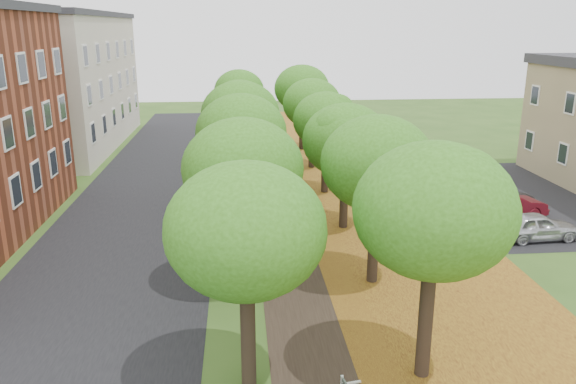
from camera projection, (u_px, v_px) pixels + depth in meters
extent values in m
plane|color=#2D4C19|center=(329.00, 379.00, 15.43)|extent=(120.00, 120.00, 0.00)
cube|color=black|center=(141.00, 213.00, 29.11)|extent=(8.00, 70.00, 0.01)
cube|color=black|center=(284.00, 209.00, 29.75)|extent=(3.20, 70.00, 0.01)
cube|color=#A0761D|center=(377.00, 206.00, 30.17)|extent=(7.50, 70.00, 0.01)
cube|color=black|center=(519.00, 197.00, 31.85)|extent=(9.00, 16.00, 0.01)
cylinder|color=black|center=(248.00, 332.00, 14.80)|extent=(0.40, 0.40, 3.13)
ellipsoid|color=#2F6314|center=(246.00, 231.00, 13.98)|extent=(3.98, 3.98, 3.39)
cylinder|color=black|center=(245.00, 247.00, 20.53)|extent=(0.40, 0.40, 3.13)
ellipsoid|color=#2F6314|center=(243.00, 171.00, 19.71)|extent=(3.98, 3.98, 3.39)
cylinder|color=black|center=(243.00, 199.00, 26.26)|extent=(0.40, 0.40, 3.13)
ellipsoid|color=#2F6314|center=(241.00, 138.00, 25.44)|extent=(3.98, 3.98, 3.39)
cylinder|color=black|center=(242.00, 168.00, 31.99)|extent=(0.40, 0.40, 3.13)
ellipsoid|color=#2F6314|center=(240.00, 118.00, 31.17)|extent=(3.98, 3.98, 3.39)
cylinder|color=black|center=(241.00, 146.00, 37.72)|extent=(0.40, 0.40, 3.13)
ellipsoid|color=#2F6314|center=(240.00, 104.00, 36.90)|extent=(3.98, 3.98, 3.39)
cylinder|color=black|center=(240.00, 130.00, 43.45)|extent=(0.40, 0.40, 3.13)
ellipsoid|color=#2F6314|center=(239.00, 93.00, 42.63)|extent=(3.98, 3.98, 3.39)
cylinder|color=black|center=(425.00, 324.00, 15.20)|extent=(0.40, 0.40, 3.13)
ellipsoid|color=#2F6314|center=(433.00, 225.00, 14.39)|extent=(3.98, 3.98, 3.39)
cylinder|color=black|center=(373.00, 242.00, 20.93)|extent=(0.40, 0.40, 3.13)
ellipsoid|color=#2F6314|center=(377.00, 168.00, 20.12)|extent=(3.98, 3.98, 3.39)
cylinder|color=black|center=(344.00, 196.00, 26.66)|extent=(0.40, 0.40, 3.13)
ellipsoid|color=#2F6314|center=(346.00, 137.00, 25.85)|extent=(3.98, 3.98, 3.39)
cylinder|color=black|center=(325.00, 166.00, 32.39)|extent=(0.40, 0.40, 3.13)
ellipsoid|color=#2F6314|center=(326.00, 117.00, 31.58)|extent=(3.98, 3.98, 3.39)
cylinder|color=black|center=(311.00, 145.00, 38.12)|extent=(0.40, 0.40, 3.13)
ellipsoid|color=#2F6314|center=(312.00, 103.00, 37.31)|extent=(3.98, 3.98, 3.39)
cylinder|color=black|center=(302.00, 129.00, 43.85)|extent=(0.40, 0.40, 3.13)
ellipsoid|color=#2F6314|center=(302.00, 93.00, 43.04)|extent=(3.98, 3.98, 3.39)
cube|color=beige|center=(50.00, 83.00, 44.08)|extent=(10.00, 20.00, 10.00)
cube|color=#2D2D33|center=(42.00, 14.00, 42.60)|extent=(10.30, 20.30, 0.40)
cube|color=silver|center=(352.00, 383.00, 14.17)|extent=(0.48, 0.15, 0.04)
imported|color=silver|center=(536.00, 226.00, 25.35)|extent=(3.82, 1.73, 1.27)
imported|color=maroon|center=(506.00, 205.00, 28.18)|extent=(4.28, 2.16, 1.35)
imported|color=#37363B|center=(495.00, 198.00, 29.36)|extent=(4.87, 2.60, 1.34)
imported|color=silver|center=(469.00, 172.00, 34.79)|extent=(5.06, 3.61, 1.28)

